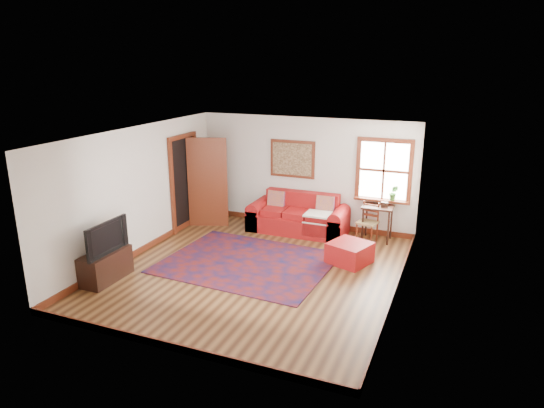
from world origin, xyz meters
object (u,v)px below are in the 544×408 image
at_px(red_leather_sofa, 299,219).
at_px(media_cabinet, 106,266).
at_px(side_table, 378,212).
at_px(ladder_back_chair, 368,221).
at_px(red_ottoman, 350,253).

distance_m(red_leather_sofa, media_cabinet, 4.30).
distance_m(side_table, ladder_back_chair, 0.27).
height_order(red_leather_sofa, side_table, red_leather_sofa).
bearing_deg(media_cabinet, ladder_back_chair, 43.35).
xyz_separation_m(ladder_back_chair, media_cabinet, (-3.84, -3.62, -0.19)).
xyz_separation_m(side_table, media_cabinet, (-4.00, -3.73, -0.37)).
xyz_separation_m(red_ottoman, ladder_back_chair, (0.08, 1.28, 0.25)).
bearing_deg(ladder_back_chair, red_ottoman, -93.73).
relative_size(side_table, ladder_back_chair, 0.91).
bearing_deg(media_cabinet, side_table, 42.96).
relative_size(red_ottoman, ladder_back_chair, 0.83).
distance_m(red_leather_sofa, side_table, 1.76).
distance_m(ladder_back_chair, media_cabinet, 5.28).
bearing_deg(red_ottoman, ladder_back_chair, 106.07).
distance_m(red_ottoman, ladder_back_chair, 1.31).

